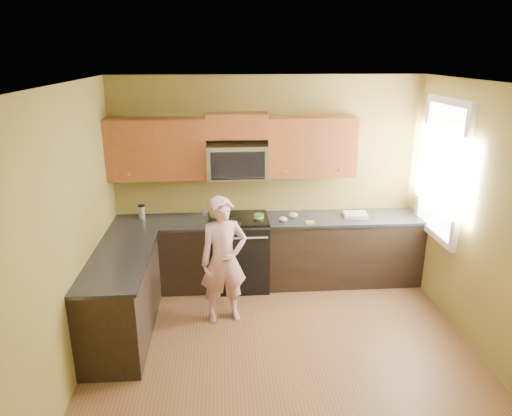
{
  "coord_description": "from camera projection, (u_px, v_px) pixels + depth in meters",
  "views": [
    {
      "loc": [
        -0.59,
        -3.94,
        2.96
      ],
      "look_at": [
        -0.2,
        1.3,
        1.2
      ],
      "focal_mm": 32.71,
      "sensor_mm": 36.0,
      "label": 1
    }
  ],
  "objects": [
    {
      "name": "glass_c",
      "position": [
        205.0,
        211.0,
        6.12
      ],
      "size": [
        0.07,
        0.07,
        0.12
      ],
      "primitive_type": "cylinder",
      "rotation": [
        0.0,
        0.0,
        -0.07
      ],
      "color": "silver",
      "rests_on": "countertop_back"
    },
    {
      "name": "cabinet_back_run",
      "position": [
        269.0,
        252.0,
        6.17
      ],
      "size": [
        4.0,
        0.6,
        0.88
      ],
      "primitive_type": "cube",
      "color": "black",
      "rests_on": "floor"
    },
    {
      "name": "ceiling",
      "position": [
        292.0,
        85.0,
        3.85
      ],
      "size": [
        4.0,
        4.0,
        0.0
      ],
      "primitive_type": "plane",
      "rotation": [
        3.14,
        0.0,
        0.0
      ],
      "color": "white",
      "rests_on": "ground"
    },
    {
      "name": "woman",
      "position": [
        224.0,
        260.0,
        5.24
      ],
      "size": [
        0.61,
        0.46,
        1.48
      ],
      "primitive_type": "imported",
      "rotation": [
        0.0,
        0.0,
        0.22
      ],
      "color": "#DD6E7A",
      "rests_on": "floor"
    },
    {
      "name": "dish_towel",
      "position": [
        355.0,
        215.0,
        6.07
      ],
      "size": [
        0.32,
        0.27,
        0.05
      ],
      "primitive_type": "cube",
      "rotation": [
        0.0,
        0.0,
        -0.1
      ],
      "color": "silver",
      "rests_on": "countertop_back"
    },
    {
      "name": "butter_tub",
      "position": [
        259.0,
        220.0,
        5.97
      ],
      "size": [
        0.15,
        0.15,
        0.1
      ],
      "primitive_type": null,
      "rotation": [
        0.0,
        0.0,
        0.12
      ],
      "color": "yellow",
      "rests_on": "countertop_back"
    },
    {
      "name": "upper_cab_left",
      "position": [
        159.0,
        178.0,
        5.88
      ],
      "size": [
        1.22,
        0.33,
        0.75
      ],
      "primitive_type": null,
      "color": "brown",
      "rests_on": "wall_back"
    },
    {
      "name": "upper_cab_over_mw",
      "position": [
        237.0,
        126.0,
        5.75
      ],
      "size": [
        0.76,
        0.33,
        0.3
      ],
      "primitive_type": "cube",
      "color": "brown",
      "rests_on": "wall_back"
    },
    {
      "name": "wall_right",
      "position": [
        497.0,
        231.0,
        4.42
      ],
      "size": [
        0.0,
        4.0,
        4.0
      ],
      "primitive_type": "plane",
      "rotation": [
        1.57,
        0.0,
        -1.57
      ],
      "color": "olive",
      "rests_on": "ground"
    },
    {
      "name": "floor",
      "position": [
        285.0,
        361.0,
        4.71
      ],
      "size": [
        4.0,
        4.0,
        0.0
      ],
      "primitive_type": "plane",
      "color": "brown",
      "rests_on": "ground"
    },
    {
      "name": "wall_back",
      "position": [
        267.0,
        180.0,
        6.17
      ],
      "size": [
        4.0,
        0.0,
        4.0
      ],
      "primitive_type": "plane",
      "rotation": [
        1.57,
        0.0,
        0.0
      ],
      "color": "olive",
      "rests_on": "ground"
    },
    {
      "name": "upper_cab_right",
      "position": [
        310.0,
        175.0,
        6.02
      ],
      "size": [
        1.12,
        0.33,
        0.75
      ],
      "primitive_type": null,
      "color": "brown",
      "rests_on": "wall_back"
    },
    {
      "name": "travel_mug",
      "position": [
        142.0,
        219.0,
        6.02
      ],
      "size": [
        0.1,
        0.1,
        0.18
      ],
      "primitive_type": null,
      "rotation": [
        0.0,
        0.0,
        -0.19
      ],
      "color": "silver",
      "rests_on": "countertop_back"
    },
    {
      "name": "napkin_b",
      "position": [
        293.0,
        215.0,
        6.05
      ],
      "size": [
        0.12,
        0.13,
        0.07
      ],
      "primitive_type": "ellipsoid",
      "rotation": [
        0.0,
        0.0,
        -0.0
      ],
      "color": "silver",
      "rests_on": "countertop_back"
    },
    {
      "name": "frying_pan",
      "position": [
        231.0,
        225.0,
        5.71
      ],
      "size": [
        0.3,
        0.46,
        0.06
      ],
      "primitive_type": null,
      "rotation": [
        0.0,
        0.0,
        -0.14
      ],
      "color": "black",
      "rests_on": "stove"
    },
    {
      "name": "countertop_left",
      "position": [
        119.0,
        260.0,
        4.87
      ],
      "size": [
        0.62,
        1.6,
        0.04
      ],
      "primitive_type": "cube",
      "color": "black",
      "rests_on": "cabinet_left_run"
    },
    {
      "name": "napkin_a",
      "position": [
        283.0,
        219.0,
        5.9
      ],
      "size": [
        0.13,
        0.14,
        0.06
      ],
      "primitive_type": "ellipsoid",
      "rotation": [
        0.0,
        0.0,
        -0.16
      ],
      "color": "silver",
      "rests_on": "countertop_back"
    },
    {
      "name": "microwave",
      "position": [
        237.0,
        177.0,
        5.92
      ],
      "size": [
        0.76,
        0.4,
        0.42
      ],
      "primitive_type": null,
      "color": "silver",
      "rests_on": "wall_back"
    },
    {
      "name": "countertop_back",
      "position": [
        269.0,
        220.0,
        6.02
      ],
      "size": [
        4.0,
        0.62,
        0.04
      ],
      "primitive_type": "cube",
      "color": "black",
      "rests_on": "cabinet_back_run"
    },
    {
      "name": "window",
      "position": [
        442.0,
        170.0,
        5.46
      ],
      "size": [
        0.06,
        1.06,
        1.66
      ],
      "primitive_type": null,
      "color": "white",
      "rests_on": "wall_right"
    },
    {
      "name": "cabinet_left_run",
      "position": [
        122.0,
        299.0,
        5.02
      ],
      "size": [
        0.6,
        1.6,
        0.88
      ],
      "primitive_type": "cube",
      "color": "black",
      "rests_on": "floor"
    },
    {
      "name": "wall_left",
      "position": [
        65.0,
        243.0,
        4.14
      ],
      "size": [
        0.0,
        4.0,
        4.0
      ],
      "primitive_type": "plane",
      "rotation": [
        1.57,
        0.0,
        1.57
      ],
      "color": "olive",
      "rests_on": "ground"
    },
    {
      "name": "stove",
      "position": [
        239.0,
        252.0,
        6.11
      ],
      "size": [
        0.76,
        0.65,
        0.95
      ],
      "primitive_type": null,
      "color": "black",
      "rests_on": "floor"
    },
    {
      "name": "wall_front",
      "position": [
        342.0,
        383.0,
        2.39
      ],
      "size": [
        4.0,
        0.0,
        4.0
      ],
      "primitive_type": "plane",
      "rotation": [
        -1.57,
        0.0,
        0.0
      ],
      "color": "olive",
      "rests_on": "ground"
    },
    {
      "name": "toast_slice",
      "position": [
        310.0,
        222.0,
        5.86
      ],
      "size": [
        0.11,
        0.11,
        0.01
      ],
      "primitive_type": "cube",
      "rotation": [
        0.0,
        0.0,
        -0.04
      ],
      "color": "#B27F47",
      "rests_on": "countertop_back"
    }
  ]
}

